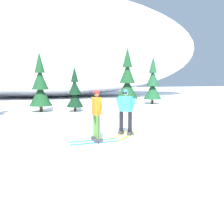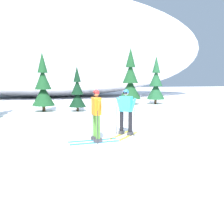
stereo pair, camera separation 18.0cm
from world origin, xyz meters
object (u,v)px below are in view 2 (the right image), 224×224
(pine_tree_center, at_px, (77,93))
(pine_tree_center_right, at_px, (130,81))
(skier_orange_jacket, at_px, (96,114))
(pine_tree_far_right, at_px, (156,84))
(skier_cyan_jacket, at_px, (126,111))
(pine_tree_center_left, at_px, (43,87))

(pine_tree_center, distance_m, pine_tree_center_right, 6.25)
(skier_orange_jacket, relative_size, pine_tree_far_right, 0.43)
(pine_tree_center_right, height_order, pine_tree_far_right, pine_tree_center_right)
(skier_cyan_jacket, relative_size, pine_tree_center_left, 0.44)
(skier_cyan_jacket, distance_m, pine_tree_center_left, 8.78)
(skier_orange_jacket, relative_size, skier_cyan_jacket, 1.02)
(skier_cyan_jacket, bearing_deg, pine_tree_center, 94.41)
(skier_orange_jacket, height_order, pine_tree_center_right, pine_tree_center_right)
(skier_cyan_jacket, height_order, pine_tree_center_left, pine_tree_center_left)
(pine_tree_center_left, xyz_separation_m, pine_tree_center_right, (7.30, 2.94, 0.40))
(skier_orange_jacket, bearing_deg, pine_tree_center, 85.30)
(pine_tree_center_left, distance_m, pine_tree_far_right, 9.87)
(skier_cyan_jacket, distance_m, pine_tree_far_right, 12.81)
(pine_tree_center_left, xyz_separation_m, pine_tree_far_right, (9.54, 2.55, 0.10))
(pine_tree_center, xyz_separation_m, pine_tree_center_right, (5.13, 3.48, 0.78))
(skier_cyan_jacket, relative_size, pine_tree_center_right, 0.36)
(skier_orange_jacket, height_order, pine_tree_center, pine_tree_center)
(skier_cyan_jacket, bearing_deg, pine_tree_center_left, 108.46)
(skier_orange_jacket, distance_m, pine_tree_far_right, 14.05)
(pine_tree_center_left, bearing_deg, skier_orange_jacket, -80.58)
(pine_tree_center_right, bearing_deg, pine_tree_far_right, -9.75)
(skier_orange_jacket, relative_size, pine_tree_center, 0.59)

